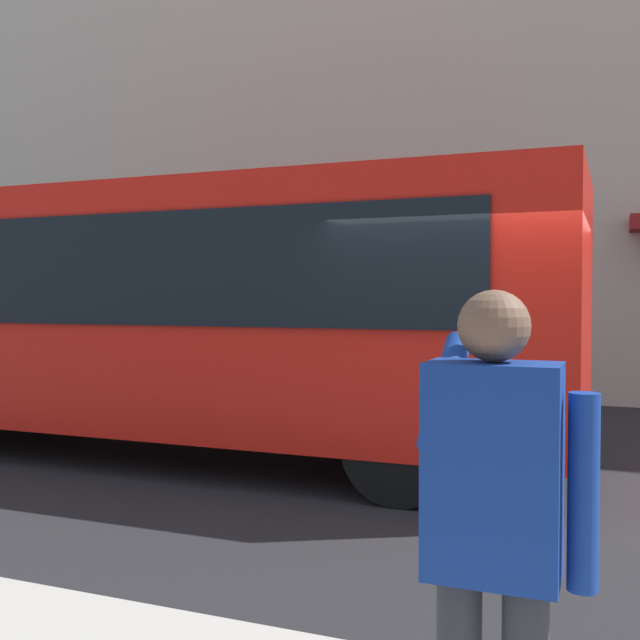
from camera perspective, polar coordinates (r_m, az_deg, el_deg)
name	(u,v)px	position (r m, az deg, el deg)	size (l,w,h in m)	color
ground_plane	(483,495)	(7.21, 12.35, -12.95)	(60.00, 60.00, 0.00)	#232326
building_facade_far	(551,58)	(14.34, 17.29, 18.58)	(28.00, 1.55, 12.00)	beige
red_bus	(173,309)	(8.77, -11.22, 0.81)	(9.05, 2.54, 3.08)	red
pedestrian_photographer	(494,522)	(2.41, 13.19, -14.82)	(0.53, 0.52, 1.70)	#2D2D33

